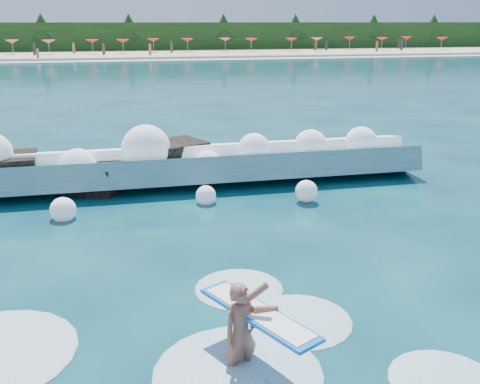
{
  "coord_description": "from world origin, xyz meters",
  "views": [
    {
      "loc": [
        -1.23,
        -10.14,
        5.18
      ],
      "look_at": [
        1.5,
        2.0,
        1.2
      ],
      "focal_mm": 40.0,
      "sensor_mm": 36.0,
      "label": 1
    }
  ],
  "objects": [
    {
      "name": "ground",
      "position": [
        0.0,
        0.0,
        0.0
      ],
      "size": [
        200.0,
        200.0,
        0.0
      ],
      "primitive_type": "plane",
      "color": "#07293C",
      "rests_on": "ground"
    },
    {
      "name": "beach",
      "position": [
        0.0,
        78.0,
        0.2
      ],
      "size": [
        140.0,
        20.0,
        0.4
      ],
      "primitive_type": "cube",
      "color": "tan",
      "rests_on": "ground"
    },
    {
      "name": "wet_band",
      "position": [
        0.0,
        67.0,
        0.04
      ],
      "size": [
        140.0,
        5.0,
        0.08
      ],
      "primitive_type": "cube",
      "color": "silver",
      "rests_on": "ground"
    },
    {
      "name": "treeline",
      "position": [
        0.0,
        88.0,
        2.5
      ],
      "size": [
        140.0,
        4.0,
        5.0
      ],
      "primitive_type": "cube",
      "color": "black",
      "rests_on": "ground"
    },
    {
      "name": "breaking_wave",
      "position": [
        0.26,
        7.19,
        0.51
      ],
      "size": [
        17.01,
        2.69,
        1.47
      ],
      "color": "teal",
      "rests_on": "ground"
    },
    {
      "name": "rock_cluster",
      "position": [
        -2.57,
        7.64,
        0.44
      ],
      "size": [
        8.22,
        3.41,
        1.4
      ],
      "color": "black",
      "rests_on": "ground"
    },
    {
      "name": "surfer_with_board",
      "position": [
        0.43,
        -3.09,
        0.63
      ],
      "size": [
        1.53,
        2.86,
        1.7
      ],
      "color": "brown",
      "rests_on": "ground"
    },
    {
      "name": "wave_spray",
      "position": [
        -0.08,
        7.08,
        0.98
      ],
      "size": [
        14.74,
        4.32,
        2.06
      ],
      "color": "white",
      "rests_on": "ground"
    },
    {
      "name": "surf_foam",
      "position": [
        -0.78,
        -2.62,
        0.0
      ],
      "size": [
        9.17,
        5.53,
        0.14
      ],
      "color": "silver",
      "rests_on": "ground"
    },
    {
      "name": "beach_umbrellas",
      "position": [
        0.07,
        79.84,
        2.25
      ],
      "size": [
        112.83,
        6.17,
        0.5
      ],
      "color": "#D53E72",
      "rests_on": "ground"
    },
    {
      "name": "beachgoers",
      "position": [
        -16.81,
        75.11,
        1.14
      ],
      "size": [
        85.03,
        12.91,
        1.94
      ],
      "color": "#3F332D",
      "rests_on": "ground"
    }
  ]
}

